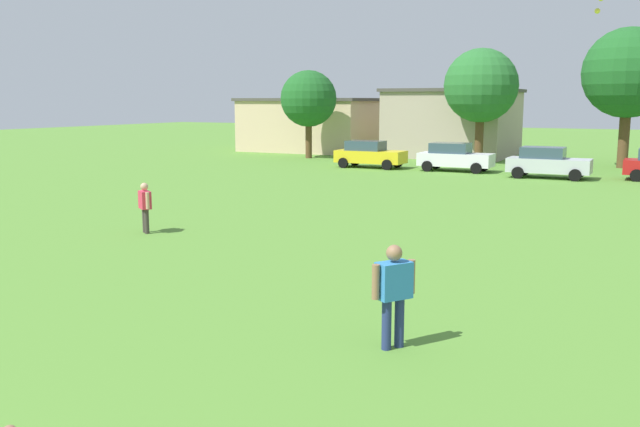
% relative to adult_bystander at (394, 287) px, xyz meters
% --- Properties ---
extents(ground_plane, '(160.00, 160.00, 0.00)m').
position_rel_adult_bystander_xyz_m(ground_plane, '(-3.47, 20.85, -1.06)').
color(ground_plane, '#568C33').
extents(adult_bystander, '(0.60, 0.72, 1.78)m').
position_rel_adult_bystander_xyz_m(adult_bystander, '(0.00, 0.00, 0.00)').
color(adult_bystander, navy).
rests_on(adult_bystander, ground).
extents(bystander_near_trees, '(0.65, 0.54, 1.60)m').
position_rel_adult_bystander_xyz_m(bystander_near_trees, '(-10.63, 6.10, -0.11)').
color(bystander_near_trees, '#3F3833').
rests_on(bystander_near_trees, ground).
extents(parked_car_yellow_0, '(4.30, 2.02, 1.68)m').
position_rel_adult_bystander_xyz_m(parked_car_yellow_0, '(-12.68, 29.24, -0.20)').
color(parked_car_yellow_0, yellow).
rests_on(parked_car_yellow_0, ground).
extents(parked_car_white_1, '(4.30, 2.02, 1.68)m').
position_rel_adult_bystander_xyz_m(parked_car_white_1, '(-7.31, 29.47, -0.20)').
color(parked_car_white_1, white).
rests_on(parked_car_white_1, ground).
extents(parked_car_silver_2, '(4.30, 2.02, 1.68)m').
position_rel_adult_bystander_xyz_m(parked_car_silver_2, '(-1.79, 28.12, -0.20)').
color(parked_car_silver_2, silver).
rests_on(parked_car_silver_2, ground).
extents(tree_far_left, '(4.07, 4.07, 6.35)m').
position_rel_adult_bystander_xyz_m(tree_far_left, '(-19.52, 34.08, 3.23)').
color(tree_far_left, brown).
rests_on(tree_far_left, ground).
extents(tree_center, '(4.86, 4.86, 7.58)m').
position_rel_adult_bystander_xyz_m(tree_center, '(-7.30, 35.28, 4.06)').
color(tree_center, brown).
rests_on(tree_center, ground).
extents(tree_far_right, '(5.53, 5.53, 8.61)m').
position_rel_adult_bystander_xyz_m(tree_far_right, '(1.50, 36.27, 4.76)').
color(tree_far_right, brown).
rests_on(tree_far_right, ground).
extents(house_left, '(10.86, 8.37, 4.37)m').
position_rel_adult_bystander_xyz_m(house_left, '(-22.76, 41.14, 1.14)').
color(house_left, beige).
rests_on(house_left, ground).
extents(house_right, '(8.96, 9.33, 5.04)m').
position_rel_adult_bystander_xyz_m(house_right, '(-10.71, 41.14, 1.47)').
color(house_right, tan).
rests_on(house_right, ground).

